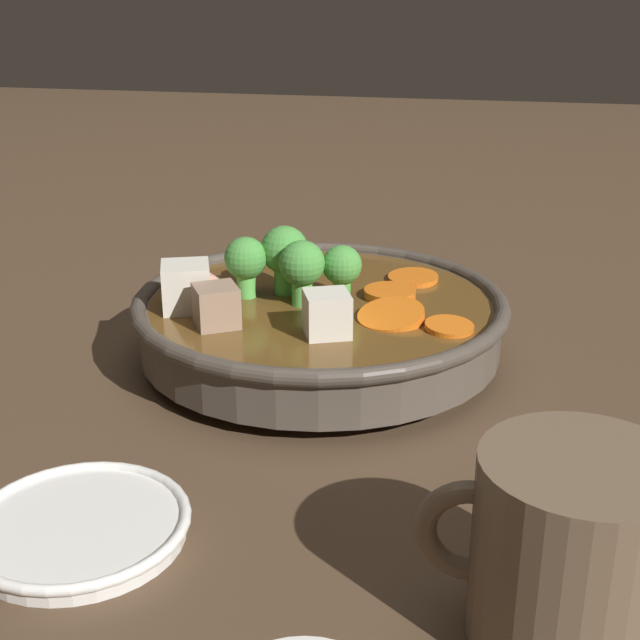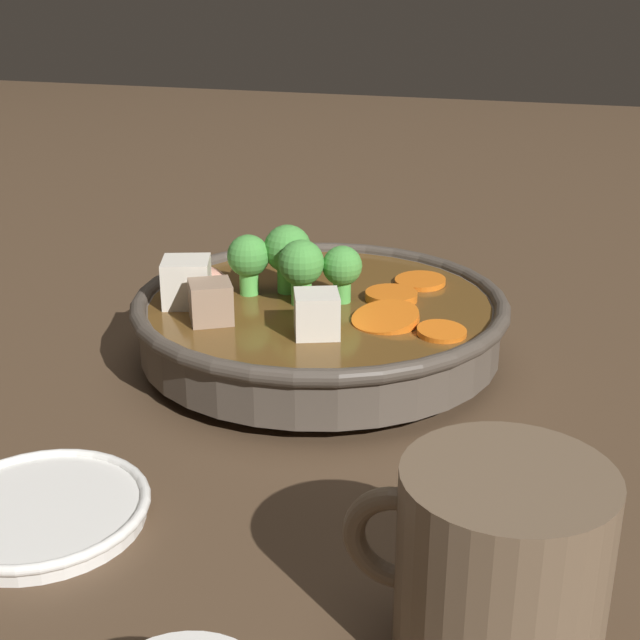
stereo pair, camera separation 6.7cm
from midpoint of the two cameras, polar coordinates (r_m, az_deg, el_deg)
name	(u,v)px [view 2 (the right image)]	position (r m, az deg, el deg)	size (l,w,h in m)	color
ground_plane	(320,359)	(0.68, 2.81, -2.57)	(3.00, 3.00, 0.00)	#4C3826
stirfry_bowl	(318,317)	(0.66, 2.72, 0.16)	(0.28, 0.28, 0.10)	#51473D
side_saucer	(41,511)	(0.50, -13.73, -11.89)	(0.12, 0.12, 0.01)	white
dark_mug	(498,566)	(0.40, 16.25, -15.03)	(0.11, 0.09, 0.09)	brown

